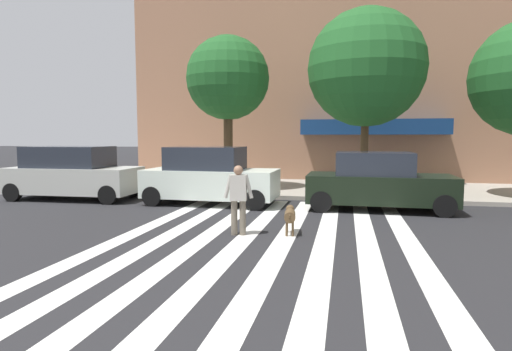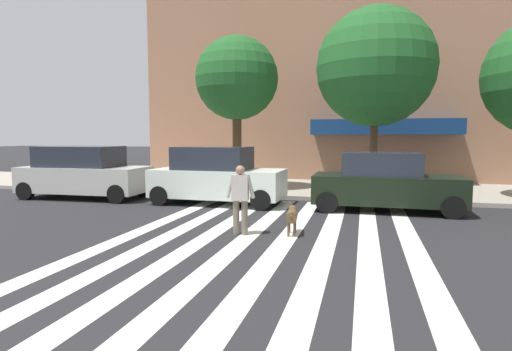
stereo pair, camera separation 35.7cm
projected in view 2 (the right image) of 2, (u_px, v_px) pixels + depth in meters
ground_plane at (186, 253)px, 8.25m from camera, size 160.00×160.00×0.00m
sidewalk_far at (284, 188)px, 18.26m from camera, size 80.00×6.00×0.15m
crosswalk_stripes at (248, 258)px, 7.94m from camera, size 6.75×14.17×0.01m
parked_car_near_curb at (84, 173)px, 15.60m from camera, size 4.72×2.18×1.95m
parked_car_behind_first at (217, 176)px, 14.28m from camera, size 4.51×2.04×1.96m
parked_car_third_in_line at (385, 183)px, 12.91m from camera, size 4.47×1.98×1.82m
street_tree_nearest at (237, 79)px, 17.10m from camera, size 3.42×3.42×6.26m
street_tree_middle at (376, 67)px, 15.40m from camera, size 4.39×4.39×6.91m
pedestrian_dog_walker at (240, 196)px, 9.72m from camera, size 0.71×0.28×1.64m
dog_on_leash at (292, 216)px, 9.82m from camera, size 0.33×0.96×0.65m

